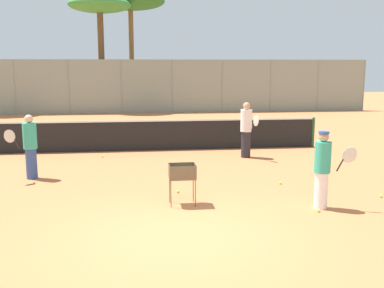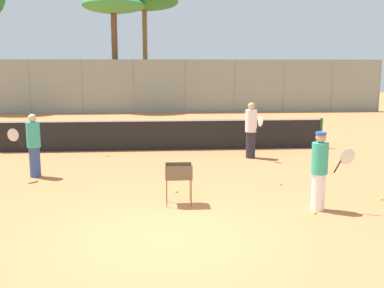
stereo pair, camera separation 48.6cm
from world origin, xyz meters
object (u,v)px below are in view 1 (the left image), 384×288
player_yellow_shirt (246,129)px  tennis_net (156,134)px  player_white_outfit (30,146)px  ball_cart (182,175)px  player_red_cap (323,169)px  parked_car (171,97)px

player_yellow_shirt → tennis_net: bearing=-138.0°
player_white_outfit → ball_cart: size_ratio=1.92×
tennis_net → player_yellow_shirt: size_ratio=6.47×
tennis_net → player_yellow_shirt: player_yellow_shirt is taller
player_yellow_shirt → ball_cart: size_ratio=2.03×
player_white_outfit → player_yellow_shirt: size_ratio=0.95×
tennis_net → player_red_cap: (3.10, -6.85, 0.28)m
player_white_outfit → player_red_cap: player_white_outfit is taller
player_white_outfit → parked_car: bearing=-145.3°
tennis_net → player_yellow_shirt: bearing=-29.1°
tennis_net → player_yellow_shirt: (2.80, -1.56, 0.35)m
player_red_cap → ball_cart: (-2.82, 0.60, -0.19)m
tennis_net → player_red_cap: 7.52m
player_white_outfit → parked_car: (5.20, 20.46, -0.20)m
player_red_cap → ball_cart: size_ratio=1.85×
player_yellow_shirt → parked_car: (-1.00, 18.45, -0.25)m
parked_car → tennis_net: bearing=-96.1°
parked_car → player_red_cap: bearing=-86.9°
player_white_outfit → player_yellow_shirt: player_yellow_shirt is taller
parked_car → player_yellow_shirt: bearing=-86.9°
tennis_net → parked_car: 16.99m
ball_cart → parked_car: bearing=86.3°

